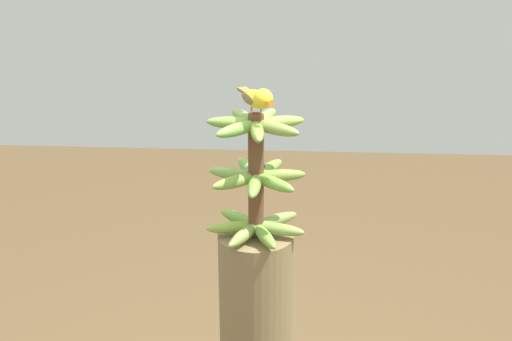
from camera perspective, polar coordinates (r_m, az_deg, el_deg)
The scene contains 2 objects.
banana_bunch at distance 1.86m, azimuth 0.01°, elevation -0.48°, with size 0.28×0.28×0.35m.
perched_bird at distance 1.78m, azimuth 0.21°, elevation 5.97°, with size 0.18×0.11×0.08m.
Camera 1 is at (-1.72, -0.10, 2.12)m, focal length 48.61 mm.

